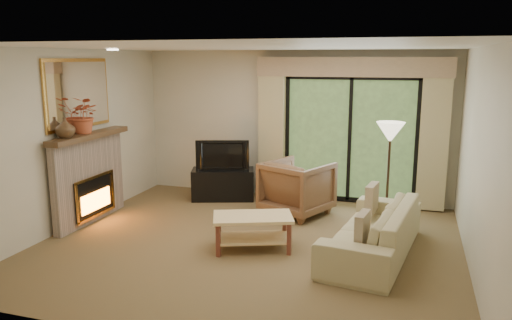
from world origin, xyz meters
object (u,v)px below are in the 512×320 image
(media_console, at_px, (223,184))
(sofa, at_px, (373,230))
(armchair, at_px, (297,188))
(coffee_table, at_px, (253,232))

(media_console, distance_m, sofa, 3.29)
(armchair, xyz_separation_m, coffee_table, (-0.21, -1.66, -0.21))
(sofa, distance_m, coffee_table, 1.54)
(armchair, distance_m, sofa, 1.88)
(sofa, bearing_deg, armchair, -128.28)
(media_console, height_order, armchair, armchair)
(media_console, height_order, sofa, sofa)
(media_console, bearing_deg, armchair, -35.66)
(media_console, xyz_separation_m, coffee_table, (1.24, -2.11, -0.04))
(armchair, height_order, sofa, armchair)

